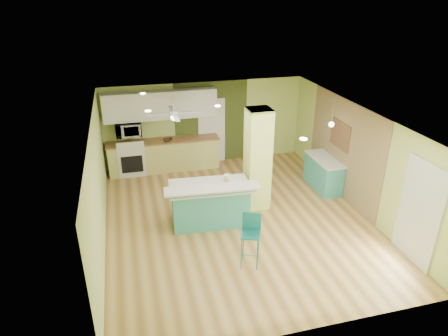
{
  "coord_description": "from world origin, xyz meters",
  "views": [
    {
      "loc": [
        -2.32,
        -7.74,
        5.04
      ],
      "look_at": [
        -0.2,
        0.4,
        1.17
      ],
      "focal_mm": 32.0,
      "sensor_mm": 36.0,
      "label": 1
    }
  ],
  "objects_px": {
    "side_counter": "(323,173)",
    "fruit_bowl": "(168,140)",
    "peninsula": "(210,203)",
    "bar_stool": "(251,231)",
    "canister": "(227,179)"
  },
  "relations": [
    {
      "from": "canister",
      "to": "bar_stool",
      "type": "bearing_deg",
      "value": -88.95
    },
    {
      "from": "fruit_bowl",
      "to": "peninsula",
      "type": "bearing_deg",
      "value": -79.97
    },
    {
      "from": "peninsula",
      "to": "bar_stool",
      "type": "xyz_separation_m",
      "value": [
        0.44,
        -1.64,
        0.23
      ]
    },
    {
      "from": "side_counter",
      "to": "peninsula",
      "type": "bearing_deg",
      "value": -164.26
    },
    {
      "from": "bar_stool",
      "to": "canister",
      "type": "relative_size",
      "value": 5.68
    },
    {
      "from": "peninsula",
      "to": "bar_stool",
      "type": "distance_m",
      "value": 1.71
    },
    {
      "from": "peninsula",
      "to": "side_counter",
      "type": "relative_size",
      "value": 1.55
    },
    {
      "from": "side_counter",
      "to": "fruit_bowl",
      "type": "relative_size",
      "value": 5.02
    },
    {
      "from": "side_counter",
      "to": "canister",
      "type": "bearing_deg",
      "value": -163.14
    },
    {
      "from": "fruit_bowl",
      "to": "canister",
      "type": "relative_size",
      "value": 1.38
    },
    {
      "from": "peninsula",
      "to": "canister",
      "type": "bearing_deg",
      "value": 11.85
    },
    {
      "from": "peninsula",
      "to": "fruit_bowl",
      "type": "relative_size",
      "value": 7.79
    },
    {
      "from": "peninsula",
      "to": "side_counter",
      "type": "xyz_separation_m",
      "value": [
        3.33,
        0.94,
        -0.07
      ]
    },
    {
      "from": "fruit_bowl",
      "to": "canister",
      "type": "distance_m",
      "value": 3.18
    },
    {
      "from": "bar_stool",
      "to": "canister",
      "type": "height_order",
      "value": "canister"
    }
  ]
}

